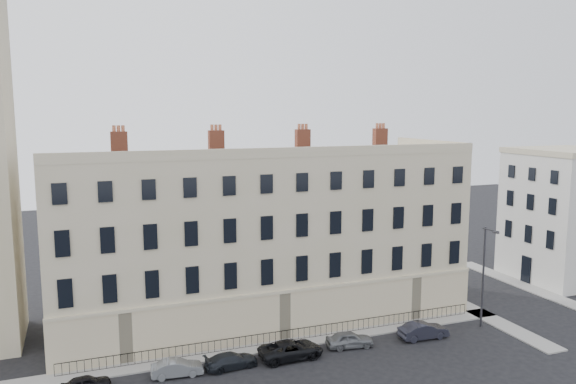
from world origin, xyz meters
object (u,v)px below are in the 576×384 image
at_px(car_e, 350,339).
at_px(streetlamp, 484,272).
at_px(car_b, 177,368).
at_px(car_d, 291,350).
at_px(car_c, 231,360).
at_px(car_f, 423,331).
at_px(car_a, 86,384).

height_order(car_e, streetlamp, streetlamp).
relative_size(car_b, streetlamp, 0.41).
bearing_deg(car_d, car_e, -88.64).
bearing_deg(car_e, streetlamp, -83.10).
bearing_deg(car_e, car_d, 100.88).
xyz_separation_m(car_b, car_c, (3.92, -0.13, -0.03)).
bearing_deg(car_f, car_c, 91.03).
xyz_separation_m(car_e, car_f, (6.48, -0.60, 0.04)).
xyz_separation_m(car_b, car_e, (13.68, 0.07, 0.05)).
distance_m(car_c, car_f, 16.24).
bearing_deg(car_f, car_e, 87.16).
relative_size(car_b, car_c, 0.92).
distance_m(car_a, car_f, 26.22).
xyz_separation_m(car_b, car_d, (8.59, -0.17, 0.09)).
bearing_deg(car_b, car_e, -84.73).
distance_m(car_a, car_c, 9.98).
relative_size(car_c, car_f, 0.94).
bearing_deg(streetlamp, car_d, 170.97).
distance_m(car_e, car_f, 6.50).
bearing_deg(car_c, car_b, 82.94).
bearing_deg(car_d, car_a, 88.26).
height_order(car_c, car_e, car_e).
xyz_separation_m(car_a, car_d, (14.65, -0.11, 0.14)).
xyz_separation_m(car_d, car_e, (5.09, 0.24, -0.04)).
relative_size(car_a, car_b, 0.88).
bearing_deg(car_b, car_a, 95.56).
bearing_deg(car_f, car_a, 91.41).
xyz_separation_m(car_c, car_f, (16.23, -0.40, 0.12)).
distance_m(car_c, streetlamp, 22.84).
relative_size(car_f, streetlamp, 0.47).
height_order(car_a, car_c, car_c).
height_order(car_a, car_f, car_f).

